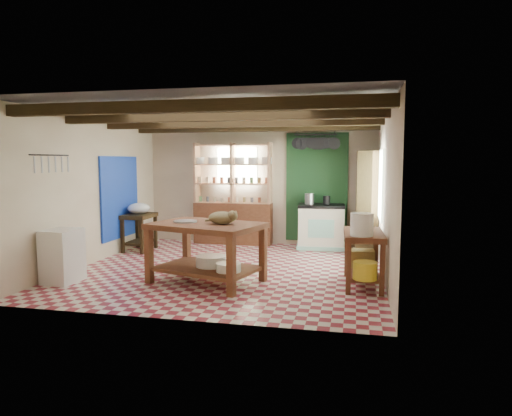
% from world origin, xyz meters
% --- Properties ---
extents(floor, '(5.00, 5.00, 0.02)m').
position_xyz_m(floor, '(0.00, 0.00, -0.01)').
color(floor, maroon).
rests_on(floor, ground).
extents(ceiling, '(5.00, 5.00, 0.02)m').
position_xyz_m(ceiling, '(0.00, 0.00, 2.60)').
color(ceiling, '#48484D').
rests_on(ceiling, wall_back).
extents(wall_back, '(5.00, 0.04, 2.60)m').
position_xyz_m(wall_back, '(0.00, 2.50, 1.30)').
color(wall_back, beige).
rests_on(wall_back, floor).
extents(wall_front, '(5.00, 0.04, 2.60)m').
position_xyz_m(wall_front, '(0.00, -2.50, 1.30)').
color(wall_front, beige).
rests_on(wall_front, floor).
extents(wall_left, '(0.04, 5.00, 2.60)m').
position_xyz_m(wall_left, '(-2.50, 0.00, 1.30)').
color(wall_left, beige).
rests_on(wall_left, floor).
extents(wall_right, '(0.04, 5.00, 2.60)m').
position_xyz_m(wall_right, '(2.50, 0.00, 1.30)').
color(wall_right, beige).
rests_on(wall_right, floor).
extents(ceiling_beams, '(5.00, 3.80, 0.15)m').
position_xyz_m(ceiling_beams, '(0.00, 0.00, 2.48)').
color(ceiling_beams, '#302210').
rests_on(ceiling_beams, ceiling).
extents(blue_wall_patch, '(0.04, 1.40, 1.60)m').
position_xyz_m(blue_wall_patch, '(-2.47, 0.90, 1.10)').
color(blue_wall_patch, '#193EBC').
rests_on(blue_wall_patch, wall_left).
extents(green_wall_patch, '(1.30, 0.04, 2.30)m').
position_xyz_m(green_wall_patch, '(1.25, 2.47, 1.25)').
color(green_wall_patch, '#1B4421').
rests_on(green_wall_patch, wall_back).
extents(window_back, '(0.90, 0.02, 0.80)m').
position_xyz_m(window_back, '(-0.50, 2.48, 1.70)').
color(window_back, '#B7CDB5').
rests_on(window_back, wall_back).
extents(window_right, '(0.02, 1.30, 1.20)m').
position_xyz_m(window_right, '(2.48, 1.00, 1.40)').
color(window_right, '#B7CDB5').
rests_on(window_right, wall_right).
extents(utensil_rail, '(0.06, 0.90, 0.28)m').
position_xyz_m(utensil_rail, '(-2.44, -1.20, 1.78)').
color(utensil_rail, black).
rests_on(utensil_rail, wall_left).
extents(pot_rack, '(0.86, 0.12, 0.36)m').
position_xyz_m(pot_rack, '(1.25, 2.05, 2.18)').
color(pot_rack, black).
rests_on(pot_rack, ceiling).
extents(shelving_unit, '(1.70, 0.34, 2.20)m').
position_xyz_m(shelving_unit, '(-0.55, 2.31, 1.10)').
color(shelving_unit, tan).
rests_on(shelving_unit, floor).
extents(tall_rack, '(0.40, 0.86, 2.00)m').
position_xyz_m(tall_rack, '(2.28, 1.80, 1.00)').
color(tall_rack, '#302210').
rests_on(tall_rack, floor).
extents(work_table, '(1.81, 1.46, 0.89)m').
position_xyz_m(work_table, '(-0.11, -0.87, 0.45)').
color(work_table, brown).
rests_on(work_table, floor).
extents(stove, '(0.98, 0.69, 0.92)m').
position_xyz_m(stove, '(1.38, 2.15, 0.46)').
color(stove, white).
rests_on(stove, floor).
extents(prep_table, '(0.51, 0.74, 0.75)m').
position_xyz_m(prep_table, '(-2.20, 1.15, 0.37)').
color(prep_table, '#302210').
rests_on(prep_table, floor).
extents(white_cabinet, '(0.47, 0.55, 0.80)m').
position_xyz_m(white_cabinet, '(-2.22, -1.32, 0.40)').
color(white_cabinet, white).
rests_on(white_cabinet, floor).
extents(right_counter, '(0.59, 1.12, 0.79)m').
position_xyz_m(right_counter, '(2.18, -0.56, 0.39)').
color(right_counter, brown).
rests_on(right_counter, floor).
extents(cat, '(0.44, 0.35, 0.18)m').
position_xyz_m(cat, '(0.14, -0.89, 0.98)').
color(cat, '#958357').
rests_on(cat, work_table).
extents(steel_tray, '(0.45, 0.45, 0.02)m').
position_xyz_m(steel_tray, '(-0.46, -0.81, 0.90)').
color(steel_tray, '#A6A7AE').
rests_on(steel_tray, work_table).
extents(basin_large, '(0.57, 0.57, 0.16)m').
position_xyz_m(basin_large, '(-0.05, -0.83, 0.32)').
color(basin_large, white).
rests_on(basin_large, work_table).
extents(basin_small, '(0.45, 0.45, 0.13)m').
position_xyz_m(basin_small, '(0.29, -1.09, 0.30)').
color(basin_small, white).
rests_on(basin_small, work_table).
extents(kettle_left, '(0.20, 0.20, 0.22)m').
position_xyz_m(kettle_left, '(1.13, 2.14, 1.03)').
color(kettle_left, '#A6A7AE').
rests_on(kettle_left, stove).
extents(kettle_right, '(0.15, 0.15, 0.18)m').
position_xyz_m(kettle_right, '(1.48, 2.16, 1.01)').
color(kettle_right, black).
rests_on(kettle_right, stove).
extents(enamel_bowl, '(0.45, 0.45, 0.22)m').
position_xyz_m(enamel_bowl, '(-2.20, 1.15, 0.86)').
color(enamel_bowl, white).
rests_on(enamel_bowl, prep_table).
extents(white_bucket, '(0.33, 0.33, 0.31)m').
position_xyz_m(white_bucket, '(2.14, -0.91, 0.95)').
color(white_bucket, white).
rests_on(white_bucket, right_counter).
extents(wicker_basket, '(0.38, 0.31, 0.26)m').
position_xyz_m(wicker_basket, '(2.17, -0.26, 0.34)').
color(wicker_basket, olive).
rests_on(wicker_basket, right_counter).
extents(yellow_tub, '(0.34, 0.34, 0.24)m').
position_xyz_m(yellow_tub, '(2.20, -1.01, 0.33)').
color(yellow_tub, yellow).
rests_on(yellow_tub, right_counter).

